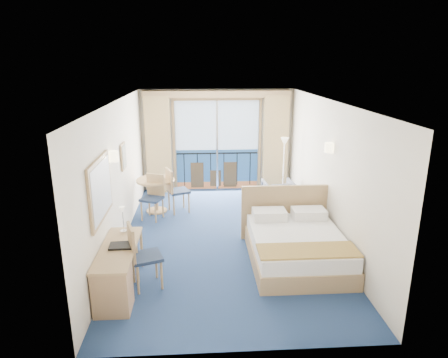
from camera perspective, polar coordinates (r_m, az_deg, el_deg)
floor at (r=8.06m, az=0.14°, el=-8.42°), size 6.50×6.50×0.00m
room_walls at (r=7.49m, az=0.15°, el=4.01°), size 4.04×6.54×2.72m
balcony_door at (r=10.76m, az=-1.02°, el=4.43°), size 2.36×0.03×2.52m
curtain_left at (r=10.63m, az=-9.35°, el=4.80°), size 0.65×0.22×2.55m
curtain_right at (r=10.77m, az=7.35°, el=5.04°), size 0.65×0.22×2.55m
pelmet at (r=10.43m, az=-0.99°, el=12.04°), size 3.80×0.25×0.18m
mirror at (r=6.26m, az=-17.23°, el=-1.45°), size 0.05×1.25×0.95m
wall_print at (r=8.09m, az=-14.17°, el=3.16°), size 0.04×0.42×0.52m
sconce_left at (r=7.02m, az=-15.54°, el=3.15°), size 0.18×0.18×0.18m
sconce_right at (r=7.70m, az=14.83°, el=4.36°), size 0.18×0.18×0.18m
bed at (r=7.20m, az=10.25°, el=-9.21°), size 1.74×2.07×1.09m
nightstand at (r=8.56m, az=12.08°, el=-5.45°), size 0.38×0.36×0.50m
phone at (r=8.43m, az=12.43°, el=-3.75°), size 0.20×0.17×0.07m
armchair at (r=9.70m, az=7.76°, el=-2.10°), size 0.76×0.78×0.65m
floor_lamp at (r=9.97m, az=8.60°, el=3.68°), size 0.22×0.22×1.60m
desk at (r=6.06m, az=-15.44°, el=-13.86°), size 0.53×1.53×0.72m
desk_chair at (r=6.33m, az=-11.88°, el=-10.25°), size 0.58×0.57×1.05m
folder at (r=6.28m, az=-14.50°, el=-9.20°), size 0.36×0.27×0.03m
desk_lamp at (r=6.63m, az=-14.30°, el=-4.89°), size 0.11×0.11×0.43m
round_table at (r=9.36m, az=-9.74°, el=-1.15°), size 0.87×0.87×0.78m
table_chair_a at (r=9.25m, az=-7.07°, el=-1.28°), size 0.59×0.59×1.05m
table_chair_b at (r=9.00m, az=-10.04°, el=-2.12°), size 0.56×0.57×0.99m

